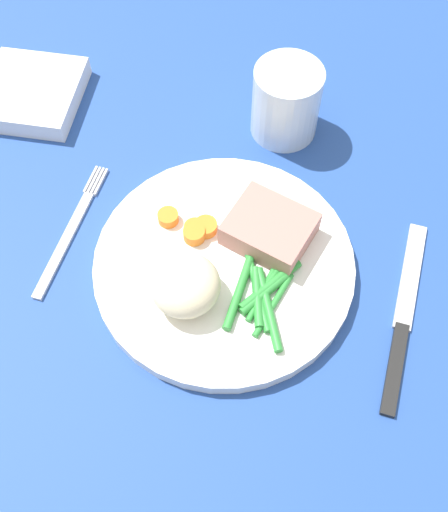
# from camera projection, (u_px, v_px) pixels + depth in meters

# --- Properties ---
(dining_table) EXTENTS (1.20, 0.90, 0.02)m
(dining_table) POSITION_uv_depth(u_px,v_px,m) (216.00, 246.00, 0.63)
(dining_table) COLOR #234793
(dining_table) RESTS_ON ground
(dinner_plate) EXTENTS (0.26, 0.26, 0.02)m
(dinner_plate) POSITION_uv_depth(u_px,v_px,m) (224.00, 265.00, 0.60)
(dinner_plate) COLOR white
(dinner_plate) RESTS_ON dining_table
(meat_portion) EXTENTS (0.09, 0.08, 0.03)m
(meat_portion) POSITION_uv_depth(u_px,v_px,m) (270.00, 229.00, 0.59)
(meat_portion) COLOR #B2756B
(meat_portion) RESTS_ON dinner_plate
(mashed_potatoes) EXTENTS (0.06, 0.07, 0.04)m
(mashed_potatoes) POSITION_uv_depth(u_px,v_px,m) (185.00, 285.00, 0.55)
(mashed_potatoes) COLOR beige
(mashed_potatoes) RESTS_ON dinner_plate
(carrot_slices) EXTENTS (0.06, 0.03, 0.01)m
(carrot_slices) POSITION_uv_depth(u_px,v_px,m) (191.00, 228.00, 0.60)
(carrot_slices) COLOR orange
(carrot_slices) RESTS_ON dinner_plate
(green_beans) EXTENTS (0.06, 0.10, 0.01)m
(green_beans) POSITION_uv_depth(u_px,v_px,m) (261.00, 294.00, 0.57)
(green_beans) COLOR #2D8C38
(green_beans) RESTS_ON dinner_plate
(fork) EXTENTS (0.01, 0.17, 0.00)m
(fork) POSITION_uv_depth(u_px,v_px,m) (71.00, 230.00, 0.63)
(fork) COLOR silver
(fork) RESTS_ON dining_table
(knife) EXTENTS (0.02, 0.21, 0.01)m
(knife) POSITION_uv_depth(u_px,v_px,m) (403.00, 318.00, 0.58)
(knife) COLOR black
(knife) RESTS_ON dining_table
(water_glass) EXTENTS (0.07, 0.07, 0.08)m
(water_glass) POSITION_uv_depth(u_px,v_px,m) (286.00, 106.00, 0.67)
(water_glass) COLOR silver
(water_glass) RESTS_ON dining_table
(napkin) EXTENTS (0.12, 0.13, 0.02)m
(napkin) POSITION_uv_depth(u_px,v_px,m) (32.00, 93.00, 0.71)
(napkin) COLOR white
(napkin) RESTS_ON dining_table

